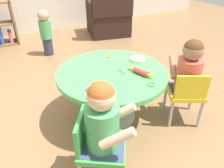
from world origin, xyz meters
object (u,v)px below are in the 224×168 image
armchair_dark (109,18)px  craft_scissors (125,71)px  seated_child_left (103,119)px  seated_child_right (189,68)px  craft_table (112,83)px  child_chair_right (186,93)px  child_chair_left (98,145)px  toddler_standing (46,32)px  rolling_pin (141,72)px

armchair_dark → craft_scissors: bearing=-114.9°
craft_scissors → seated_child_left: bearing=-132.8°
seated_child_right → craft_table: bearing=151.0°
child_chair_right → craft_scissors: 0.58m
armchair_dark → craft_scissors: armchair_dark is taller
craft_table → child_chair_left: 0.66m
child_chair_right → craft_scissors: size_ratio=3.97×
craft_table → child_chair_left: (-0.40, -0.52, -0.08)m
seated_child_right → toddler_standing: 2.21m
child_chair_right → toddler_standing: (-0.69, 2.12, 0.05)m
toddler_standing → craft_scissors: 1.83m
craft_table → child_chair_right: size_ratio=1.78×
toddler_standing → child_chair_left: bearing=-96.5°
craft_table → toddler_standing: size_ratio=1.42×
child_chair_left → seated_child_left: (0.03, -0.02, 0.23)m
toddler_standing → craft_table: bearing=-85.7°
seated_child_left → toddler_standing: bearing=84.3°
armchair_dark → rolling_pin: (-0.93, -2.31, 0.22)m
child_chair_left → armchair_dark: armchair_dark is taller
child_chair_left → seated_child_left: 0.23m
seated_child_right → armchair_dark: 2.53m
armchair_dark → child_chair_left: bearing=-119.5°
seated_child_left → craft_table: bearing=56.3°
child_chair_left → toddler_standing: size_ratio=0.80×
child_chair_right → seated_child_right: bearing=60.6°
craft_scissors → child_chair_left: bearing=-136.1°
rolling_pin → craft_scissors: 0.15m
child_chair_left → child_chair_right: size_ratio=1.00×
craft_scissors → armchair_dark: bearing=65.1°
seated_child_left → toddler_standing: seated_child_left is taller
craft_table → seated_child_right: size_ratio=1.87×
armchair_dark → craft_table: bearing=-117.5°
seated_child_right → rolling_pin: (-0.38, 0.16, -0.01)m
craft_table → seated_child_right: seated_child_right is taller
craft_table → armchair_dark: armchair_dark is taller
child_chair_right → child_chair_left: bearing=-169.8°
child_chair_right → toddler_standing: bearing=108.0°
seated_child_left → craft_scissors: 0.68m
child_chair_left → seated_child_right: size_ratio=1.05×
child_chair_left → craft_table: bearing=52.9°
child_chair_left → craft_scissors: bearing=43.9°
seated_child_right → craft_scissors: size_ratio=3.78×
craft_table → rolling_pin: 0.28m
seated_child_right → child_chair_left: bearing=-168.0°
seated_child_left → armchair_dark: armchair_dark is taller
craft_table → armchair_dark: bearing=62.5°
seated_child_right → rolling_pin: 0.42m
craft_table → child_chair_right: child_chair_right is taller
craft_table → toddler_standing: bearing=94.3°
craft_table → craft_scissors: size_ratio=7.05×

